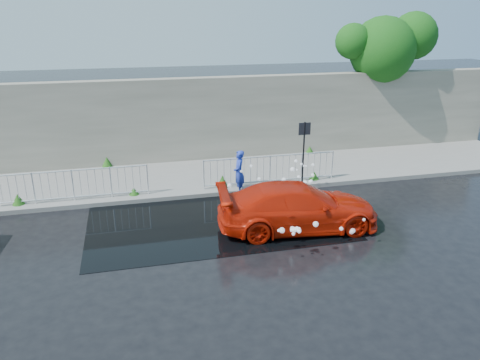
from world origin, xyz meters
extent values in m
plane|color=black|center=(0.00, 0.00, 0.00)|extent=(90.00, 90.00, 0.00)
cube|color=slate|center=(0.00, 5.00, 0.07)|extent=(30.00, 4.00, 0.15)
cube|color=slate|center=(0.00, 3.00, 0.08)|extent=(30.00, 0.25, 0.16)
cube|color=#6D6A5C|center=(0.00, 7.20, 1.90)|extent=(30.00, 0.60, 3.50)
cube|color=black|center=(0.50, 1.00, 0.01)|extent=(8.00, 5.00, 0.01)
cylinder|color=black|center=(4.20, 3.10, 1.25)|extent=(0.06, 0.06, 2.50)
cube|color=black|center=(4.20, 3.10, 2.25)|extent=(0.45, 0.04, 0.45)
cylinder|color=#332114|center=(10.00, 8.20, 2.50)|extent=(0.36, 0.36, 5.00)
sphere|color=#10400F|center=(9.50, 7.40, 4.60)|extent=(3.00, 3.00, 3.00)
sphere|color=#10400F|center=(11.00, 7.40, 5.20)|extent=(2.16, 2.16, 2.16)
sphere|color=#10400F|center=(8.00, 7.40, 5.00)|extent=(1.58, 1.58, 1.58)
cylinder|color=silver|center=(-1.50, 3.35, 0.70)|extent=(0.05, 0.05, 1.10)
cylinder|color=silver|center=(-4.00, 3.35, 1.22)|extent=(5.00, 0.04, 0.04)
cylinder|color=silver|center=(-4.00, 3.35, 0.27)|extent=(5.00, 0.04, 0.04)
cylinder|color=silver|center=(0.50, 3.35, 0.70)|extent=(0.05, 0.05, 1.10)
cylinder|color=silver|center=(5.50, 3.35, 0.70)|extent=(0.05, 0.05, 1.10)
cylinder|color=silver|center=(3.00, 3.35, 1.22)|extent=(5.00, 0.04, 0.04)
cylinder|color=silver|center=(3.00, 3.35, 0.27)|extent=(5.00, 0.04, 0.04)
cone|color=#184A13|center=(-5.80, 3.40, 0.34)|extent=(0.40, 0.40, 0.37)
cone|color=#184A13|center=(-2.00, 3.40, 0.28)|extent=(0.36, 0.36, 0.26)
cone|color=#184A13|center=(1.20, 3.40, 0.38)|extent=(0.44, 0.44, 0.46)
cone|color=#184A13|center=(4.80, 3.40, 0.31)|extent=(0.38, 0.38, 0.31)
cone|color=#184A13|center=(-3.00, 6.90, 0.36)|extent=(0.42, 0.42, 0.41)
cone|color=#184A13|center=(6.00, 6.90, 0.29)|extent=(0.34, 0.34, 0.27)
sphere|color=white|center=(3.89, 3.03, 1.07)|extent=(0.13, 0.13, 0.13)
sphere|color=white|center=(2.23, 2.15, 0.81)|extent=(0.12, 0.12, 0.12)
sphere|color=white|center=(1.40, 1.00, 0.24)|extent=(0.07, 0.07, 0.07)
sphere|color=white|center=(3.83, 1.14, 0.46)|extent=(0.12, 0.12, 0.12)
sphere|color=white|center=(1.71, 2.60, 0.98)|extent=(0.08, 0.08, 0.08)
sphere|color=white|center=(3.99, 0.98, 0.33)|extent=(0.07, 0.07, 0.07)
sphere|color=white|center=(3.60, 0.96, 0.27)|extent=(0.16, 0.16, 0.16)
sphere|color=white|center=(4.07, 2.69, 0.97)|extent=(0.07, 0.07, 0.07)
sphere|color=white|center=(3.83, 1.89, 0.63)|extent=(0.17, 0.17, 0.17)
sphere|color=white|center=(1.86, 1.41, 0.64)|extent=(0.07, 0.07, 0.07)
sphere|color=white|center=(3.92, 1.67, 0.74)|extent=(0.12, 0.12, 0.12)
sphere|color=white|center=(2.84, 1.98, 0.73)|extent=(0.06, 0.06, 0.06)
sphere|color=white|center=(2.48, 1.64, 0.70)|extent=(0.07, 0.07, 0.07)
sphere|color=white|center=(2.32, 1.04, 0.43)|extent=(0.16, 0.16, 0.16)
sphere|color=white|center=(4.07, 2.91, 0.97)|extent=(0.10, 0.10, 0.10)
sphere|color=white|center=(3.40, 0.92, 0.26)|extent=(0.09, 0.09, 0.09)
sphere|color=white|center=(4.26, 1.07, 0.48)|extent=(0.15, 0.15, 0.15)
sphere|color=white|center=(3.55, 2.44, 0.96)|extent=(0.17, 0.17, 0.17)
sphere|color=white|center=(1.14, 1.95, 0.74)|extent=(0.14, 0.14, 0.14)
sphere|color=white|center=(4.12, 0.69, 0.26)|extent=(0.09, 0.09, 0.09)
sphere|color=white|center=(4.43, 2.71, 0.98)|extent=(0.11, 0.11, 0.11)
sphere|color=white|center=(4.18, 2.74, 0.94)|extent=(0.07, 0.07, 0.07)
sphere|color=white|center=(3.58, 1.43, 0.58)|extent=(0.15, 0.15, 0.15)
sphere|color=white|center=(3.48, 1.55, 0.80)|extent=(0.09, 0.09, 0.09)
sphere|color=white|center=(2.13, 2.85, 1.07)|extent=(0.11, 0.11, 0.11)
sphere|color=white|center=(4.16, 2.04, 0.84)|extent=(0.12, 0.12, 0.12)
sphere|color=white|center=(3.09, 2.02, 0.76)|extent=(0.15, 0.15, 0.15)
sphere|color=white|center=(4.02, 1.79, 0.71)|extent=(0.12, 0.12, 0.12)
sphere|color=white|center=(1.56, 1.22, 0.49)|extent=(0.13, 0.13, 0.13)
sphere|color=white|center=(3.72, 2.46, 0.93)|extent=(0.07, 0.07, 0.07)
sphere|color=white|center=(1.31, 0.68, 0.25)|extent=(0.07, 0.07, 0.07)
sphere|color=white|center=(2.10, 0.69, 0.37)|extent=(0.14, 0.14, 0.14)
sphere|color=white|center=(3.61, 1.96, 0.84)|extent=(0.11, 0.11, 0.11)
sphere|color=white|center=(1.93, -2.05, 0.88)|extent=(0.09, 0.09, 0.09)
sphere|color=white|center=(4.14, -1.79, 0.84)|extent=(0.09, 0.09, 0.09)
sphere|color=white|center=(2.19, -1.50, 0.48)|extent=(0.10, 0.10, 0.10)
sphere|color=white|center=(1.85, -1.53, 0.65)|extent=(0.16, 0.16, 0.16)
sphere|color=white|center=(2.26, -1.21, 0.50)|extent=(0.14, 0.14, 0.14)
sphere|color=white|center=(2.20, -1.85, 0.77)|extent=(0.14, 0.14, 0.14)
sphere|color=white|center=(2.17, -1.98, 0.79)|extent=(0.11, 0.11, 0.11)
sphere|color=white|center=(3.64, -1.47, 0.47)|extent=(0.11, 0.11, 0.11)
sphere|color=white|center=(4.07, -1.27, 0.21)|extent=(0.14, 0.14, 0.14)
sphere|color=white|center=(2.66, -1.91, 0.92)|extent=(0.16, 0.16, 0.16)
sphere|color=white|center=(1.55, -2.14, 0.97)|extent=(0.08, 0.08, 0.08)
sphere|color=white|center=(2.14, -1.89, 0.83)|extent=(0.13, 0.13, 0.13)
sphere|color=white|center=(2.08, -2.20, 0.99)|extent=(0.07, 0.07, 0.07)
sphere|color=white|center=(2.07, -1.89, 0.81)|extent=(0.15, 0.15, 0.15)
sphere|color=white|center=(4.10, -1.30, 0.27)|extent=(0.15, 0.15, 0.15)
imported|color=red|center=(2.79, -0.23, 0.71)|extent=(5.01, 2.38, 1.41)
imported|color=#2339B3|center=(1.73, 3.00, 0.81)|extent=(0.51, 0.66, 1.62)
camera|label=1|loc=(-1.97, -12.43, 6.28)|focal=35.00mm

